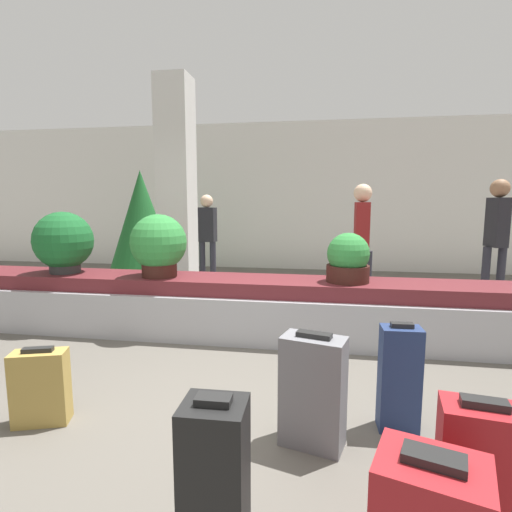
{
  "coord_description": "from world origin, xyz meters",
  "views": [
    {
      "loc": [
        0.71,
        -2.56,
        1.5
      ],
      "look_at": [
        0.0,
        1.71,
        0.9
      ],
      "focal_mm": 28.0,
      "sensor_mm": 36.0,
      "label": 1
    }
  ],
  "objects": [
    {
      "name": "ground_plane",
      "position": [
        0.0,
        0.0,
        0.0
      ],
      "size": [
        18.0,
        18.0,
        0.0
      ],
      "primitive_type": "plane",
      "color": "#59544C"
    },
    {
      "name": "back_wall",
      "position": [
        0.0,
        6.29,
        1.6
      ],
      "size": [
        18.0,
        0.06,
        3.2
      ],
      "color": "silver",
      "rests_on": "ground_plane"
    },
    {
      "name": "carousel",
      "position": [
        0.0,
        1.71,
        0.31
      ],
      "size": [
        7.98,
        0.81,
        0.65
      ],
      "color": "#9E9EA3",
      "rests_on": "ground_plane"
    },
    {
      "name": "pillar",
      "position": [
        -1.33,
        2.88,
        1.6
      ],
      "size": [
        0.46,
        0.46,
        3.2
      ],
      "color": "silver",
      "rests_on": "ground_plane"
    },
    {
      "name": "suitcase_0",
      "position": [
        0.68,
        -0.24,
        0.35
      ],
      "size": [
        0.42,
        0.3,
        0.72
      ],
      "rotation": [
        0.0,
        0.0,
        -0.27
      ],
      "color": "slate",
      "rests_on": "ground_plane"
    },
    {
      "name": "suitcase_2",
      "position": [
        -1.14,
        -0.29,
        0.25
      ],
      "size": [
        0.38,
        0.27,
        0.53
      ],
      "rotation": [
        0.0,
        0.0,
        0.32
      ],
      "color": "#A3843D",
      "rests_on": "ground_plane"
    },
    {
      "name": "suitcase_4",
      "position": [
        0.32,
        -1.18,
        0.37
      ],
      "size": [
        0.26,
        0.23,
        0.77
      ],
      "rotation": [
        0.0,
        0.0,
        0.03
      ],
      "color": "black",
      "rests_on": "ground_plane"
    },
    {
      "name": "suitcase_5",
      "position": [
        1.32,
        -1.06,
        0.38
      ],
      "size": [
        0.32,
        0.23,
        0.78
      ],
      "rotation": [
        0.0,
        0.0,
        -0.15
      ],
      "color": "maroon",
      "rests_on": "ground_plane"
    },
    {
      "name": "suitcase_6",
      "position": [
        1.23,
        0.03,
        0.35
      ],
      "size": [
        0.26,
        0.18,
        0.73
      ],
      "rotation": [
        0.0,
        0.0,
        0.04
      ],
      "color": "navy",
      "rests_on": "ground_plane"
    },
    {
      "name": "potted_plant_0",
      "position": [
        -1.1,
        1.65,
        1.01
      ],
      "size": [
        0.63,
        0.63,
        0.7
      ],
      "color": "#381914",
      "rests_on": "carousel"
    },
    {
      "name": "potted_plant_1",
      "position": [
        -2.31,
        1.69,
        1.02
      ],
      "size": [
        0.68,
        0.68,
        0.73
      ],
      "color": "#2D2D2D",
      "rests_on": "carousel"
    },
    {
      "name": "potted_plant_2",
      "position": [
        0.99,
        1.69,
        0.89
      ],
      "size": [
        0.45,
        0.45,
        0.52
      ],
      "color": "#381914",
      "rests_on": "carousel"
    },
    {
      "name": "traveler_0",
      "position": [
        1.23,
        2.98,
        1.04
      ],
      "size": [
        0.31,
        0.32,
        1.73
      ],
      "rotation": [
        0.0,
        0.0,
        1.59
      ],
      "color": "#282833",
      "rests_on": "ground_plane"
    },
    {
      "name": "traveler_1",
      "position": [
        3.11,
        3.48,
        1.09
      ],
      "size": [
        0.31,
        0.34,
        1.8
      ],
      "rotation": [
        0.0,
        0.0,
        1.73
      ],
      "color": "#282833",
      "rests_on": "ground_plane"
    },
    {
      "name": "traveler_2",
      "position": [
        -1.35,
        4.39,
        0.96
      ],
      "size": [
        0.34,
        0.23,
        1.62
      ],
      "rotation": [
        0.0,
        0.0,
        3.02
      ],
      "color": "#282833",
      "rests_on": "ground_plane"
    },
    {
      "name": "decorated_tree",
      "position": [
        -2.53,
        4.24,
        1.11
      ],
      "size": [
        1.23,
        1.23,
        2.05
      ],
      "color": "#4C331E",
      "rests_on": "ground_plane"
    }
  ]
}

